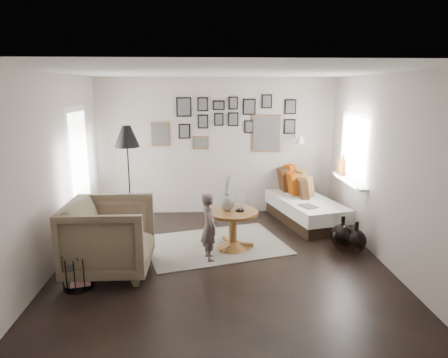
{
  "coord_description": "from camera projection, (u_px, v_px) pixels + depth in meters",
  "views": [
    {
      "loc": [
        -0.24,
        -5.17,
        2.4
      ],
      "look_at": [
        0.05,
        0.5,
        1.1
      ],
      "focal_mm": 32.0,
      "sensor_mm": 36.0,
      "label": 1
    }
  ],
  "objects": [
    {
      "name": "ground",
      "position": [
        222.0,
        264.0,
        5.58
      ],
      "size": [
        4.8,
        4.8,
        0.0
      ],
      "primitive_type": "plane",
      "color": "black",
      "rests_on": "ground"
    },
    {
      "name": "wall_back",
      "position": [
        216.0,
        147.0,
        7.63
      ],
      "size": [
        4.5,
        0.0,
        4.5
      ],
      "primitive_type": "plane",
      "rotation": [
        1.57,
        0.0,
        0.0
      ],
      "color": "#AB9F96",
      "rests_on": "ground"
    },
    {
      "name": "wall_front",
      "position": [
        237.0,
        240.0,
        2.95
      ],
      "size": [
        4.5,
        0.0,
        4.5
      ],
      "primitive_type": "plane",
      "rotation": [
        -1.57,
        0.0,
        0.0
      ],
      "color": "#AB9F96",
      "rests_on": "ground"
    },
    {
      "name": "wall_left",
      "position": [
        49.0,
        175.0,
        5.18
      ],
      "size": [
        0.0,
        4.8,
        4.8
      ],
      "primitive_type": "plane",
      "rotation": [
        1.57,
        0.0,
        1.57
      ],
      "color": "#AB9F96",
      "rests_on": "ground"
    },
    {
      "name": "wall_right",
      "position": [
        388.0,
        171.0,
        5.4
      ],
      "size": [
        0.0,
        4.8,
        4.8
      ],
      "primitive_type": "plane",
      "rotation": [
        1.57,
        0.0,
        -1.57
      ],
      "color": "#AB9F96",
      "rests_on": "ground"
    },
    {
      "name": "ceiling",
      "position": [
        222.0,
        72.0,
        5.0
      ],
      "size": [
        4.8,
        4.8,
        0.0
      ],
      "primitive_type": "plane",
      "rotation": [
        3.14,
        0.0,
        0.0
      ],
      "color": "white",
      "rests_on": "wall_back"
    },
    {
      "name": "door_left",
      "position": [
        80.0,
        174.0,
        6.4
      ],
      "size": [
        0.0,
        2.14,
        2.14
      ],
      "color": "white",
      "rests_on": "wall_left"
    },
    {
      "name": "window_right",
      "position": [
        346.0,
        176.0,
        6.79
      ],
      "size": [
        0.15,
        1.32,
        1.3
      ],
      "color": "white",
      "rests_on": "wall_right"
    },
    {
      "name": "gallery_wall",
      "position": [
        231.0,
        123.0,
        7.52
      ],
      "size": [
        2.74,
        0.03,
        1.08
      ],
      "color": "brown",
      "rests_on": "wall_back"
    },
    {
      "name": "wall_sconce",
      "position": [
        300.0,
        139.0,
        7.41
      ],
      "size": [
        0.18,
        0.36,
        0.16
      ],
      "color": "white",
      "rests_on": "wall_back"
    },
    {
      "name": "rug",
      "position": [
        216.0,
        245.0,
        6.23
      ],
      "size": [
        2.39,
        1.96,
        0.01
      ],
      "primitive_type": "cube",
      "rotation": [
        0.0,
        0.0,
        0.28
      ],
      "color": "beige",
      "rests_on": "ground"
    },
    {
      "name": "pedestal_table",
      "position": [
        233.0,
        231.0,
        6.05
      ],
      "size": [
        0.76,
        0.76,
        0.6
      ],
      "rotation": [
        0.0,
        0.0,
        -0.38
      ],
      "color": "brown",
      "rests_on": "ground"
    },
    {
      "name": "vase",
      "position": [
        228.0,
        200.0,
        5.95
      ],
      "size": [
        0.22,
        0.22,
        0.54
      ],
      "color": "black",
      "rests_on": "pedestal_table"
    },
    {
      "name": "candles",
      "position": [
        240.0,
        202.0,
        5.95
      ],
      "size": [
        0.13,
        0.13,
        0.28
      ],
      "color": "black",
      "rests_on": "pedestal_table"
    },
    {
      "name": "daybed",
      "position": [
        302.0,
        203.0,
        7.39
      ],
      "size": [
        1.29,
        2.1,
        0.96
      ],
      "rotation": [
        0.0,
        0.0,
        0.25
      ],
      "color": "black",
      "rests_on": "ground"
    },
    {
      "name": "magazine_on_daybed",
      "position": [
        308.0,
        206.0,
        6.73
      ],
      "size": [
        0.32,
        0.36,
        0.02
      ],
      "primitive_type": "cube",
      "rotation": [
        0.0,
        0.0,
        0.42
      ],
      "color": "black",
      "rests_on": "daybed"
    },
    {
      "name": "armchair",
      "position": [
        110.0,
        237.0,
        5.23
      ],
      "size": [
        1.08,
        1.05,
        0.98
      ],
      "primitive_type": "imported",
      "rotation": [
        0.0,
        0.0,
        1.57
      ],
      "color": "brown",
      "rests_on": "ground"
    },
    {
      "name": "armchair_cushion",
      "position": [
        113.0,
        236.0,
        5.28
      ],
      "size": [
        0.46,
        0.47,
        0.2
      ],
      "primitive_type": "cube",
      "rotation": [
        -0.21,
        0.0,
        -0.04
      ],
      "color": "white",
      "rests_on": "armchair"
    },
    {
      "name": "floor_lamp",
      "position": [
        127.0,
        140.0,
        6.65
      ],
      "size": [
        0.42,
        0.42,
        1.79
      ],
      "rotation": [
        0.0,
        0.0,
        -0.19
      ],
      "color": "black",
      "rests_on": "ground"
    },
    {
      "name": "magazine_basket",
      "position": [
        78.0,
        272.0,
        4.86
      ],
      "size": [
        0.45,
        0.45,
        0.43
      ],
      "rotation": [
        0.0,
        0.0,
        0.41
      ],
      "color": "black",
      "rests_on": "ground"
    },
    {
      "name": "demijohn_large",
      "position": [
        342.0,
        237.0,
        6.02
      ],
      "size": [
        0.35,
        0.35,
        0.53
      ],
      "color": "black",
      "rests_on": "ground"
    },
    {
      "name": "demijohn_small",
      "position": [
        356.0,
        241.0,
        5.92
      ],
      "size": [
        0.31,
        0.31,
        0.48
      ],
      "color": "black",
      "rests_on": "ground"
    },
    {
      "name": "child",
      "position": [
        209.0,
        227.0,
        5.61
      ],
      "size": [
        0.32,
        0.41,
        0.98
      ],
      "primitive_type": "imported",
      "rotation": [
        0.0,
        0.0,
        1.83
      ],
      "color": "brown",
      "rests_on": "ground"
    }
  ]
}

